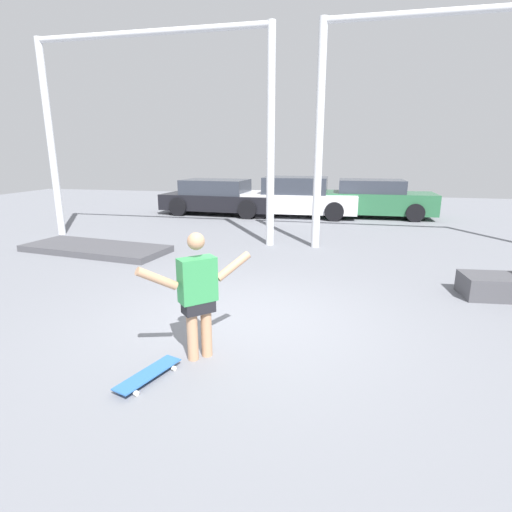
# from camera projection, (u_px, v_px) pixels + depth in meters

# --- Properties ---
(ground_plane) EXTENTS (36.00, 36.00, 0.00)m
(ground_plane) POSITION_uv_depth(u_px,v_px,m) (247.00, 321.00, 5.70)
(ground_plane) COLOR slate
(skateboarder) EXTENTS (1.04, 1.02, 1.49)m
(skateboarder) POSITION_uv_depth(u_px,v_px,m) (198.00, 292.00, 4.48)
(skateboarder) COLOR tan
(skateboarder) RESTS_ON ground_plane
(skateboard) EXTENTS (0.45, 0.83, 0.08)m
(skateboard) POSITION_uv_depth(u_px,v_px,m) (148.00, 374.00, 4.21)
(skateboard) COLOR #2D66B2
(skateboard) RESTS_ON ground_plane
(manual_pad) EXTENTS (3.71, 1.79, 0.15)m
(manual_pad) POSITION_uv_depth(u_px,v_px,m) (96.00, 249.00, 9.67)
(manual_pad) COLOR #47474C
(manual_pad) RESTS_ON ground_plane
(canopy_support_left) EXTENTS (6.42, 0.20, 5.26)m
(canopy_support_left) POSITION_uv_depth(u_px,v_px,m) (152.00, 112.00, 10.24)
(canopy_support_left) COLOR silver
(canopy_support_left) RESTS_ON ground_plane
(canopy_support_right) EXTENTS (6.42, 0.20, 5.26)m
(canopy_support_right) POSITION_uv_depth(u_px,v_px,m) (464.00, 105.00, 8.67)
(canopy_support_right) COLOR silver
(canopy_support_right) RESTS_ON ground_plane
(parked_car_black) EXTENTS (4.51, 2.10, 1.32)m
(parked_car_black) POSITION_uv_depth(u_px,v_px,m) (219.00, 197.00, 15.46)
(parked_car_black) COLOR black
(parked_car_black) RESTS_ON ground_plane
(parked_car_white) EXTENTS (4.21, 1.99, 1.46)m
(parked_car_white) POSITION_uv_depth(u_px,v_px,m) (298.00, 198.00, 14.89)
(parked_car_white) COLOR white
(parked_car_white) RESTS_ON ground_plane
(parked_car_green) EXTENTS (4.22, 1.88, 1.37)m
(parked_car_green) POSITION_uv_depth(u_px,v_px,m) (374.00, 199.00, 14.71)
(parked_car_green) COLOR #28603D
(parked_car_green) RESTS_ON ground_plane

